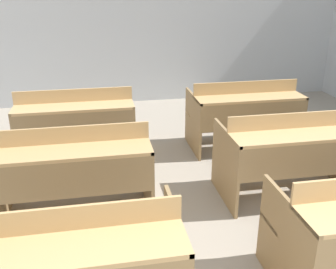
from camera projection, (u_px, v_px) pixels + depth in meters
The scene contains 6 objects.
wall_back at pixel (146, 14), 6.49m from camera, with size 6.92×0.06×2.96m.
bench_front_left at pixel (69, 266), 2.26m from camera, with size 1.32×0.74×0.86m.
bench_second_left at pixel (75, 168), 3.43m from camera, with size 1.32×0.74×0.86m.
bench_second_right at pixel (291, 151), 3.77m from camera, with size 1.32×0.74×0.86m.
bench_third_left at pixel (76, 122), 4.55m from camera, with size 1.32×0.74×0.86m.
bench_third_right at pixel (244, 112), 4.90m from camera, with size 1.32×0.74×0.86m.
Camera 1 is at (-0.89, -0.30, 2.01)m, focal length 42.00 mm.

